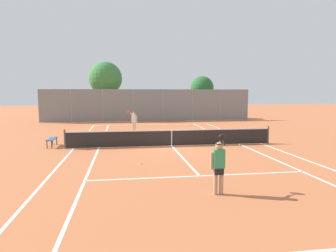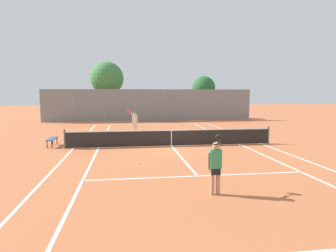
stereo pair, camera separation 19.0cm
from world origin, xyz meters
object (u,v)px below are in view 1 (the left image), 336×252
player_near_side (219,164)px  loose_tennis_ball_2 (141,163)px  tennis_net (172,137)px  tree_behind_right (202,88)px  player_far_left (134,121)px  loose_tennis_ball_3 (87,147)px  courtside_bench (52,139)px  loose_tennis_ball_1 (239,145)px  tree_behind_left (105,79)px  loose_tennis_ball_0 (275,150)px

player_near_side → loose_tennis_ball_2: (-2.08, 4.24, -0.89)m
tennis_net → tree_behind_right: size_ratio=2.36×
player_far_left → loose_tennis_ball_3: 6.97m
player_near_side → courtside_bench: bearing=126.5°
loose_tennis_ball_1 → tree_behind_right: bearing=81.5°
player_far_left → courtside_bench: size_ratio=1.18×
loose_tennis_ball_3 → player_near_side: bearing=-60.4°
loose_tennis_ball_1 → tree_behind_left: tree_behind_left is taller
loose_tennis_ball_3 → courtside_bench: size_ratio=0.04×
tennis_net → loose_tennis_ball_2: bearing=-115.8°
loose_tennis_ball_3 → courtside_bench: (-2.07, 0.85, 0.38)m
tennis_net → tree_behind_left: size_ratio=1.83×
tennis_net → loose_tennis_ball_1: 3.99m
tree_behind_left → loose_tennis_ball_2: bearing=-83.1°
player_near_side → loose_tennis_ball_0: size_ratio=26.88×
player_near_side → player_far_left: size_ratio=1.00×
loose_tennis_ball_0 → loose_tennis_ball_2: same height
player_far_left → loose_tennis_ball_1: size_ratio=26.88×
loose_tennis_ball_2 → tree_behind_left: size_ratio=0.01×
tree_behind_left → player_far_left: bearing=-76.5°
tennis_net → player_near_side: bearing=-89.7°
tree_behind_left → tree_behind_right: size_ratio=1.29×
tennis_net → loose_tennis_ball_0: bearing=-24.2°
loose_tennis_ball_0 → tree_behind_left: (-9.86, 20.15, 4.57)m
tennis_net → loose_tennis_ball_2: (-2.03, -4.19, -0.48)m
loose_tennis_ball_0 → loose_tennis_ball_2: (-7.18, -1.87, 0.00)m
courtside_bench → tree_behind_right: 22.72m
loose_tennis_ball_1 → tree_behind_right: (2.90, 19.26, 3.58)m
tennis_net → tree_behind_right: 20.20m
tennis_net → loose_tennis_ball_0: size_ratio=181.82×
tree_behind_left → player_near_side: bearing=-79.7°
loose_tennis_ball_1 → loose_tennis_ball_3: same height
loose_tennis_ball_0 → player_near_side: bearing=-129.9°
loose_tennis_ball_2 → tree_behind_right: tree_behind_right is taller
tree_behind_left → tree_behind_right: tree_behind_left is taller
loose_tennis_ball_3 → tree_behind_right: (11.58, 18.73, 3.58)m
player_far_left → courtside_bench: (-4.89, -5.46, -0.52)m
tree_behind_left → loose_tennis_ball_0: bearing=-63.9°
loose_tennis_ball_0 → loose_tennis_ball_2: size_ratio=1.00×
tennis_net → loose_tennis_ball_2: 4.68m
loose_tennis_ball_0 → loose_tennis_ball_3: same height
tennis_net → courtside_bench: 6.88m
loose_tennis_ball_1 → loose_tennis_ball_2: same height
player_near_side → loose_tennis_ball_2: 4.80m
loose_tennis_ball_0 → courtside_bench: bearing=165.1°
courtside_bench → tree_behind_left: size_ratio=0.23×
player_near_side → loose_tennis_ball_1: size_ratio=26.88×
loose_tennis_ball_0 → courtside_bench: courtside_bench is taller
loose_tennis_ball_0 → loose_tennis_ball_1: bearing=124.1°
loose_tennis_ball_1 → loose_tennis_ball_3: (-8.69, 0.53, 0.00)m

